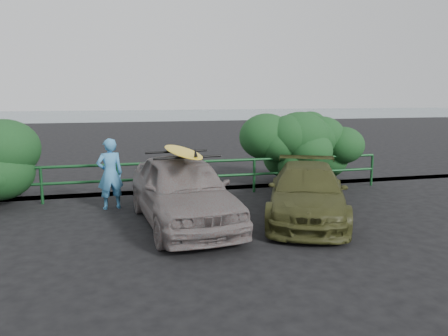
# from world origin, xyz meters

# --- Properties ---
(ground) EXTENTS (80.00, 80.00, 0.00)m
(ground) POSITION_xyz_m (0.00, 0.00, 0.00)
(ground) COLOR black
(ocean) EXTENTS (200.00, 200.00, 0.00)m
(ocean) POSITION_xyz_m (0.00, 60.00, 0.00)
(ocean) COLOR slate
(ocean) RESTS_ON ground
(guardrail) EXTENTS (14.00, 0.08, 1.04)m
(guardrail) POSITION_xyz_m (0.00, 5.00, 0.52)
(guardrail) COLOR #123F1C
(guardrail) RESTS_ON ground
(shrub_right) EXTENTS (3.20, 2.40, 2.25)m
(shrub_right) POSITION_xyz_m (5.00, 5.50, 1.13)
(shrub_right) COLOR #18431C
(shrub_right) RESTS_ON ground
(sedan) EXTENTS (2.30, 4.80, 1.58)m
(sedan) POSITION_xyz_m (0.41, 2.29, 0.79)
(sedan) COLOR slate
(sedan) RESTS_ON ground
(olive_vehicle) EXTENTS (3.40, 4.72, 1.27)m
(olive_vehicle) POSITION_xyz_m (3.35, 2.02, 0.63)
(olive_vehicle) COLOR #3A3C1A
(olive_vehicle) RESTS_ON ground
(man) EXTENTS (0.75, 0.58, 1.83)m
(man) POSITION_xyz_m (-1.19, 4.07, 0.92)
(man) COLOR #3F87BE
(man) RESTS_ON ground
(roof_rack) EXTENTS (1.58, 1.18, 0.05)m
(roof_rack) POSITION_xyz_m (0.41, 2.29, 1.61)
(roof_rack) COLOR black
(roof_rack) RESTS_ON sedan
(surfboard) EXTENTS (0.81, 2.72, 0.08)m
(surfboard) POSITION_xyz_m (0.41, 2.29, 1.67)
(surfboard) COLOR yellow
(surfboard) RESTS_ON roof_rack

